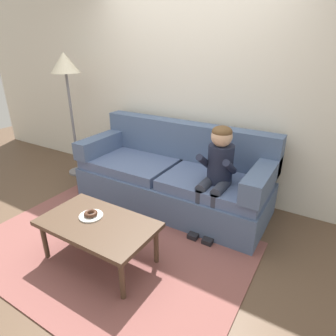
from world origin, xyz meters
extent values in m
plane|color=brown|center=(0.00, 0.00, 0.00)|extent=(10.00, 10.00, 0.00)
cube|color=silver|center=(0.00, 1.40, 1.40)|extent=(8.00, 0.10, 2.80)
cube|color=brown|center=(0.00, -0.25, 0.01)|extent=(2.59, 1.75, 0.01)
cube|color=slate|center=(0.08, 0.80, 0.19)|extent=(2.27, 0.90, 0.38)
cube|color=slate|center=(-0.49, 0.75, 0.44)|extent=(1.09, 0.74, 0.12)
cube|color=slate|center=(0.65, 0.75, 0.44)|extent=(1.09, 0.74, 0.12)
cube|color=slate|center=(0.08, 1.15, 0.73)|extent=(2.27, 0.20, 0.45)
cube|color=slate|center=(-0.96, 0.80, 0.61)|extent=(0.20, 0.90, 0.22)
cube|color=slate|center=(1.11, 0.80, 0.61)|extent=(0.20, 0.90, 0.22)
cube|color=#4C3828|center=(0.04, -0.40, 0.39)|extent=(1.02, 0.59, 0.04)
cylinder|color=#4C3828|center=(-0.41, -0.63, 0.19)|extent=(0.04, 0.04, 0.37)
cylinder|color=#4C3828|center=(0.49, -0.63, 0.19)|extent=(0.04, 0.04, 0.37)
cylinder|color=#4C3828|center=(-0.41, -0.16, 0.19)|extent=(0.04, 0.04, 0.37)
cylinder|color=#4C3828|center=(0.49, -0.16, 0.19)|extent=(0.04, 0.04, 0.37)
cylinder|color=#1E2338|center=(0.70, 0.72, 0.70)|extent=(0.26, 0.26, 0.40)
sphere|color=#DBAD89|center=(0.70, 0.70, 1.00)|extent=(0.21, 0.21, 0.21)
ellipsoid|color=brown|center=(0.70, 0.70, 1.04)|extent=(0.20, 0.20, 0.12)
cylinder|color=#333847|center=(0.62, 0.57, 0.51)|extent=(0.11, 0.30, 0.11)
cylinder|color=#333847|center=(0.62, 0.42, 0.28)|extent=(0.09, 0.09, 0.44)
cube|color=black|center=(0.62, 0.37, 0.03)|extent=(0.10, 0.20, 0.06)
cylinder|color=#1E2338|center=(0.56, 0.62, 0.74)|extent=(0.07, 0.29, 0.23)
cylinder|color=#333847|center=(0.78, 0.57, 0.51)|extent=(0.11, 0.30, 0.11)
cylinder|color=#333847|center=(0.78, 0.42, 0.28)|extent=(0.09, 0.09, 0.44)
cube|color=black|center=(0.78, 0.37, 0.03)|extent=(0.10, 0.20, 0.06)
cylinder|color=#1E2338|center=(0.84, 0.62, 0.74)|extent=(0.07, 0.29, 0.23)
cylinder|color=white|center=(-0.07, -0.36, 0.42)|extent=(0.21, 0.21, 0.01)
torus|color=#422619|center=(-0.07, -0.36, 0.45)|extent=(0.17, 0.17, 0.04)
cube|color=#339E56|center=(-0.40, -0.03, 0.03)|extent=(0.16, 0.09, 0.05)
cylinder|color=#339E56|center=(-0.48, -0.03, 0.03)|extent=(0.06, 0.06, 0.05)
cylinder|color=#339E56|center=(-0.31, -0.03, 0.03)|extent=(0.06, 0.06, 0.05)
cylinder|color=slate|center=(-1.61, 0.87, 0.01)|extent=(0.30, 0.30, 0.03)
cylinder|color=slate|center=(-1.61, 0.87, 0.77)|extent=(0.04, 0.04, 1.48)
cone|color=beige|center=(-1.61, 0.87, 1.59)|extent=(0.38, 0.38, 0.26)
camera|label=1|loc=(1.63, -1.86, 1.83)|focal=30.67mm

